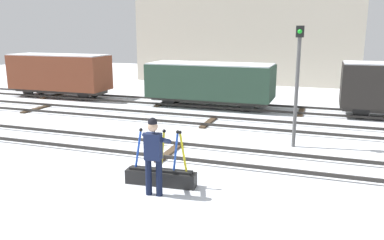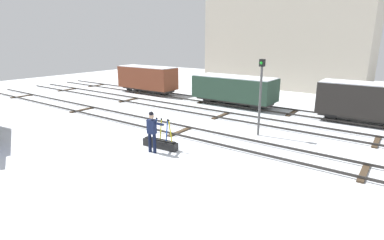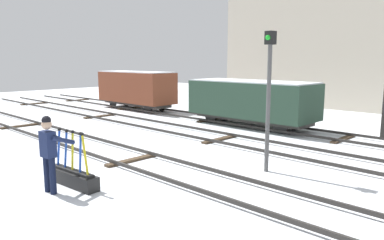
# 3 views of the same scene
# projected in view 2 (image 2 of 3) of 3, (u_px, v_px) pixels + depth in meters

# --- Properties ---
(ground_plane) EXTENTS (60.00, 60.00, 0.00)m
(ground_plane) POSITION_uv_depth(u_px,v_px,m) (180.00, 132.00, 16.33)
(ground_plane) COLOR silver
(track_main_line) EXTENTS (44.00, 1.94, 0.18)m
(track_main_line) POSITION_uv_depth(u_px,v_px,m) (180.00, 130.00, 16.30)
(track_main_line) COLOR #2D2B28
(track_main_line) RESTS_ON ground_plane
(track_siding_near) EXTENTS (44.00, 1.94, 0.18)m
(track_siding_near) POSITION_uv_depth(u_px,v_px,m) (221.00, 115.00, 19.65)
(track_siding_near) COLOR #2D2B28
(track_siding_near) RESTS_ON ground_plane
(track_siding_far) EXTENTS (44.00, 1.94, 0.18)m
(track_siding_far) POSITION_uv_depth(u_px,v_px,m) (245.00, 106.00, 22.36)
(track_siding_far) COLOR #2D2B28
(track_siding_far) RESTS_ON ground_plane
(switch_lever_frame) EXTENTS (1.82, 0.50, 1.45)m
(switch_lever_frame) POSITION_uv_depth(u_px,v_px,m) (160.00, 143.00, 13.93)
(switch_lever_frame) COLOR black
(switch_lever_frame) RESTS_ON ground_plane
(rail_worker) EXTENTS (0.57, 0.73, 1.87)m
(rail_worker) POSITION_uv_depth(u_px,v_px,m) (152.00, 129.00, 13.19)
(rail_worker) COLOR #111831
(rail_worker) RESTS_ON ground_plane
(signal_post) EXTENTS (0.24, 0.32, 3.93)m
(signal_post) POSITION_uv_depth(u_px,v_px,m) (261.00, 90.00, 15.21)
(signal_post) COLOR #4C4C4C
(signal_post) RESTS_ON ground_plane
(apartment_building) EXTENTS (16.45, 7.04, 10.20)m
(apartment_building) POSITION_uv_depth(u_px,v_px,m) (288.00, 37.00, 31.34)
(apartment_building) COLOR beige
(apartment_building) RESTS_ON ground_plane
(freight_car_near_switch) EXTENTS (5.05, 1.98, 2.43)m
(freight_car_near_switch) POSITION_uv_depth(u_px,v_px,m) (365.00, 101.00, 17.66)
(freight_car_near_switch) COLOR #2D2B28
(freight_car_near_switch) RESTS_ON ground_plane
(freight_car_mid_siding) EXTENTS (5.78, 1.99, 2.46)m
(freight_car_mid_siding) POSITION_uv_depth(u_px,v_px,m) (147.00, 78.00, 27.68)
(freight_car_mid_siding) COLOR #2D2B28
(freight_car_mid_siding) RESTS_ON ground_plane
(freight_car_back_track) EXTENTS (6.24, 2.35, 2.20)m
(freight_car_back_track) POSITION_uv_depth(u_px,v_px,m) (234.00, 89.00, 22.60)
(freight_car_back_track) COLOR #2D2B28
(freight_car_back_track) RESTS_ON ground_plane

